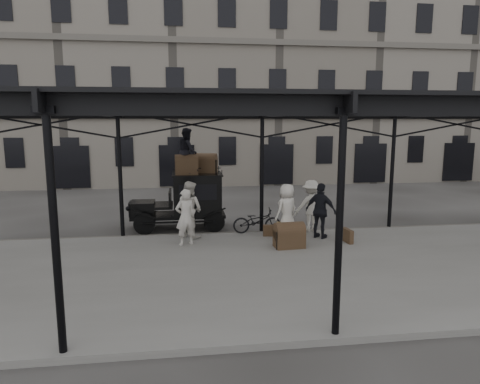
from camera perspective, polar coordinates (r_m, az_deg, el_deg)
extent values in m
plane|color=#383533|center=(14.07, 4.36, -7.83)|extent=(120.00, 120.00, 0.00)
cube|color=slate|center=(12.20, 6.33, -10.24)|extent=(28.00, 8.00, 0.15)
cylinder|color=black|center=(15.53, 2.93, 1.95)|extent=(0.14, 0.14, 4.30)
cylinder|color=black|center=(8.12, 13.08, -5.22)|extent=(0.14, 0.14, 4.30)
cube|color=black|center=(15.40, 3.00, 10.57)|extent=(22.00, 0.10, 0.45)
cube|color=black|center=(7.87, 13.72, 11.42)|extent=(22.00, 0.10, 0.45)
cube|color=black|center=(11.79, 6.39, 11.71)|extent=(22.50, 9.00, 0.08)
cube|color=silver|center=(11.80, 6.39, 12.05)|extent=(18.00, 7.00, 0.04)
cube|color=slate|center=(31.40, -2.52, 14.59)|extent=(64.00, 8.00, 14.00)
cylinder|color=black|center=(16.27, -12.64, -4.20)|extent=(0.80, 0.10, 0.80)
cylinder|color=black|center=(17.67, -12.25, -3.11)|extent=(0.80, 0.10, 0.80)
cylinder|color=black|center=(16.24, -3.45, -4.01)|extent=(0.80, 0.10, 0.80)
cylinder|color=black|center=(17.65, -3.79, -2.93)|extent=(0.80, 0.10, 0.80)
cube|color=black|center=(16.87, -8.21, -3.06)|extent=(3.60, 1.25, 0.12)
cube|color=black|center=(16.88, -12.83, -2.15)|extent=(0.90, 1.00, 0.55)
cube|color=black|center=(16.93, -14.41, -2.18)|extent=(0.06, 0.70, 0.55)
cube|color=black|center=(16.81, -10.12, -1.76)|extent=(0.70, 1.30, 0.10)
cube|color=black|center=(16.73, -5.71, -0.32)|extent=(1.80, 1.45, 1.55)
cube|color=black|center=(15.98, -5.63, -0.05)|extent=(1.40, 0.02, 0.60)
cube|color=black|center=(16.61, -5.75, 2.40)|extent=(1.90, 1.55, 0.06)
imported|color=beige|center=(14.08, -7.31, -3.33)|extent=(0.79, 0.66, 1.86)
imported|color=beige|center=(15.02, -6.72, -2.29)|extent=(1.21, 1.20, 1.97)
imported|color=silver|center=(15.22, 6.27, -2.37)|extent=(1.08, 0.97, 1.85)
imported|color=black|center=(15.01, 10.72, -2.49)|extent=(1.14, 1.12, 1.93)
imported|color=silver|center=(15.94, 9.45, -1.81)|extent=(1.26, 0.77, 1.89)
imported|color=black|center=(15.50, 2.29, -3.86)|extent=(1.78, 0.72, 0.91)
imported|color=black|center=(16.42, -7.02, 5.46)|extent=(0.76, 0.93, 1.75)
cube|color=olive|center=(15.15, 6.15, -5.03)|extent=(0.61, 0.47, 0.50)
cube|color=#4F3F24|center=(14.86, 14.13, -5.66)|extent=(0.21, 0.61, 0.45)
cube|color=#4F3F24|center=(15.21, 4.23, -5.14)|extent=(0.61, 0.23, 0.40)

